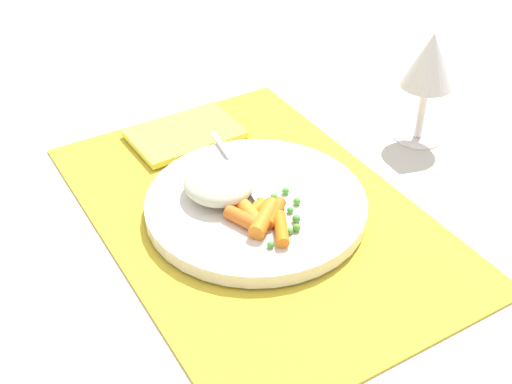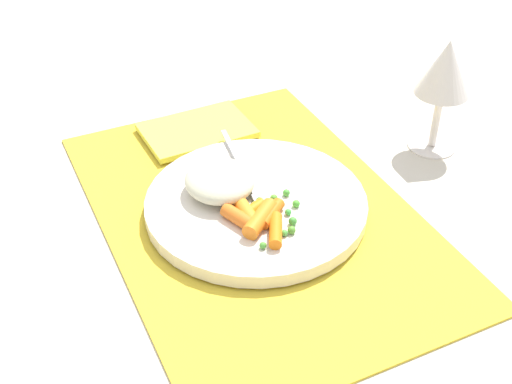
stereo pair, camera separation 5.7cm
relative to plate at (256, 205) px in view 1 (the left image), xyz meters
The scene contains 9 objects.
ground_plane 0.01m from the plate, ahead, with size 2.40×2.40×0.00m, color beige.
placemat 0.01m from the plate, ahead, with size 0.50×0.33×0.01m, color gold.
plate is the anchor object (origin of this frame).
rice_mound 0.05m from the plate, 132.76° to the right, with size 0.08×0.08×0.03m, color beige.
carrot_portion 0.04m from the plate, 25.63° to the right, with size 0.09×0.07×0.02m.
pea_scatter 0.04m from the plate, ahead, with size 0.08×0.07×0.01m.
fork 0.03m from the plate, behind, with size 0.19×0.04×0.01m.
wine_glass 0.29m from the plate, 96.37° to the left, with size 0.07×0.07×0.15m.
napkin 0.18m from the plate, behind, with size 0.10×0.14×0.01m, color #EAE54C.
Camera 1 is at (0.52, -0.31, 0.49)m, focal length 47.56 mm.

